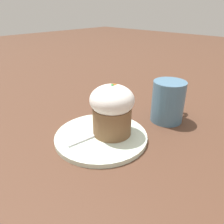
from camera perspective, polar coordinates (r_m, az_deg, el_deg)
The scene contains 5 objects.
ground_plane at distance 0.50m, azimuth -2.84°, elevation -6.89°, with size 4.00×4.00×0.00m, color #513323.
dessert_plate at distance 0.49m, azimuth -2.85°, elevation -6.39°, with size 0.21×0.21×0.01m.
carrot_cake at distance 0.47m, azimuth 0.00°, elevation 0.75°, with size 0.10×0.10×0.12m.
spoon at distance 0.49m, azimuth -3.14°, elevation -5.35°, with size 0.12×0.05×0.01m.
coffee_cup at distance 0.57m, azimuth 14.49°, elevation 2.71°, with size 0.11×0.08×0.10m.
Camera 1 is at (-0.28, -0.30, 0.27)m, focal length 35.00 mm.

